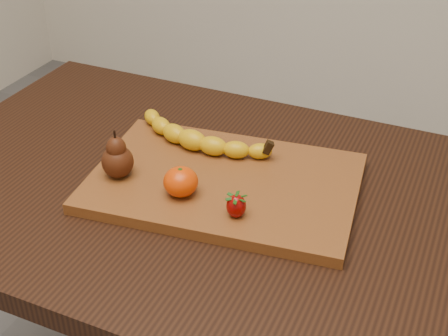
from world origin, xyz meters
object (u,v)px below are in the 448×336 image
at_px(mandarin, 181,182).
at_px(pear, 117,154).
at_px(cutting_board, 224,183).
at_px(table, 187,224).

bearing_deg(mandarin, pear, 177.15).
xyz_separation_m(cutting_board, mandarin, (-0.04, -0.07, 0.03)).
xyz_separation_m(table, cutting_board, (0.07, 0.01, 0.11)).
distance_m(table, pear, 0.20).
relative_size(cutting_board, pear, 5.26).
xyz_separation_m(table, mandarin, (0.03, -0.06, 0.14)).
height_order(table, pear, pear).
height_order(table, mandarin, mandarin).
distance_m(cutting_board, pear, 0.19).
bearing_deg(cutting_board, pear, -165.60).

